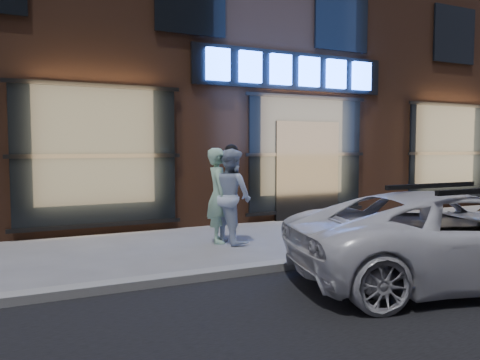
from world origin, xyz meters
The scene contains 6 objects.
ground centered at (0.00, 0.00, 0.00)m, with size 90.00×90.00×0.00m, color slate.
curb centered at (0.00, 0.00, 0.06)m, with size 60.00×0.25×0.12m, color gray.
storefront_building centered at (0.00, 7.99, 5.15)m, with size 30.20×8.28×10.30m.
man_bowtie centered at (-3.10, 2.20, 0.88)m, with size 0.64×0.42×1.76m, color #A4D8BE.
man_cap centered at (-2.90, 2.05, 0.87)m, with size 0.85×0.66×1.75m, color silver.
white_suv centered at (-1.37, -1.57, 0.60)m, with size 1.99×4.32×1.20m, color silver.
Camera 1 is at (-6.45, -5.77, 1.77)m, focal length 35.00 mm.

